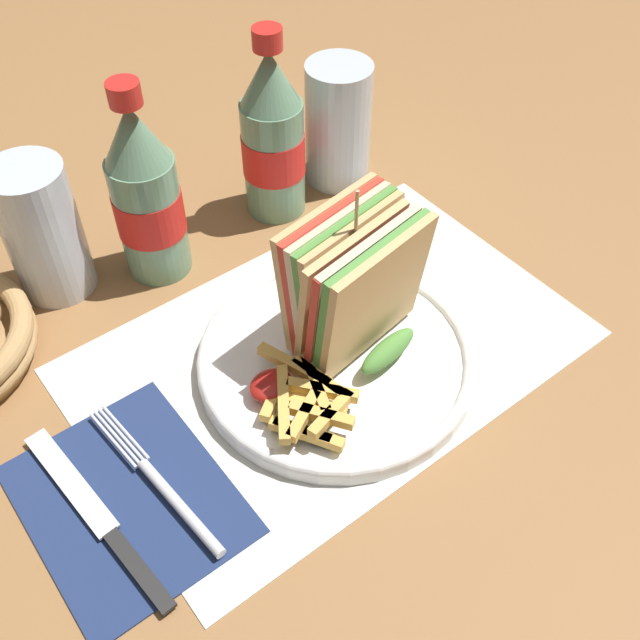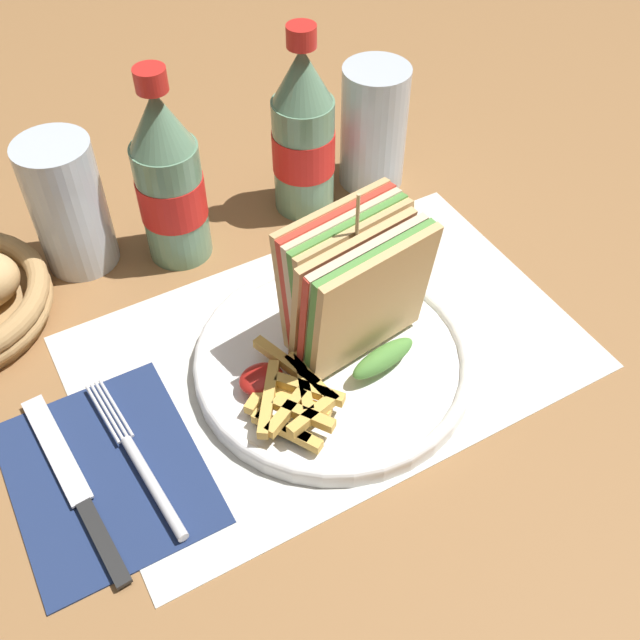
% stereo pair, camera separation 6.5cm
% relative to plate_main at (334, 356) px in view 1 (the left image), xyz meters
% --- Properties ---
extents(ground_plane, '(4.00, 4.00, 0.00)m').
position_rel_plate_main_xyz_m(ground_plane, '(-0.01, -0.00, -0.01)').
color(ground_plane, olive).
extents(placemat, '(0.44, 0.29, 0.00)m').
position_rel_plate_main_xyz_m(placemat, '(0.01, 0.01, -0.01)').
color(placemat, silver).
rests_on(placemat, ground_plane).
extents(plate_main, '(0.25, 0.25, 0.02)m').
position_rel_plate_main_xyz_m(plate_main, '(0.00, 0.00, 0.00)').
color(plate_main, white).
rests_on(plate_main, ground_plane).
extents(club_sandwich, '(0.13, 0.11, 0.16)m').
position_rel_plate_main_xyz_m(club_sandwich, '(0.03, 0.01, 0.07)').
color(club_sandwich, tan).
rests_on(club_sandwich, plate_main).
extents(fries_pile, '(0.08, 0.12, 0.02)m').
position_rel_plate_main_xyz_m(fries_pile, '(-0.06, -0.04, 0.02)').
color(fries_pile, gold).
rests_on(fries_pile, plate_main).
extents(ketchup_blob, '(0.04, 0.03, 0.01)m').
position_rel_plate_main_xyz_m(ketchup_blob, '(-0.07, -0.00, 0.02)').
color(ketchup_blob, maroon).
rests_on(ketchup_blob, plate_main).
extents(napkin, '(0.14, 0.18, 0.00)m').
position_rel_plate_main_xyz_m(napkin, '(-0.21, -0.01, -0.01)').
color(napkin, navy).
rests_on(napkin, ground_plane).
extents(fork, '(0.03, 0.17, 0.01)m').
position_rel_plate_main_xyz_m(fork, '(-0.19, -0.03, -0.00)').
color(fork, silver).
rests_on(fork, napkin).
extents(knife, '(0.03, 0.20, 0.00)m').
position_rel_plate_main_xyz_m(knife, '(-0.24, -0.01, -0.00)').
color(knife, black).
rests_on(knife, napkin).
extents(coke_bottle_near, '(0.07, 0.07, 0.20)m').
position_rel_plate_main_xyz_m(coke_bottle_near, '(-0.06, 0.21, 0.08)').
color(coke_bottle_near, slate).
rests_on(coke_bottle_near, ground_plane).
extents(coke_bottle_far, '(0.07, 0.07, 0.20)m').
position_rel_plate_main_xyz_m(coke_bottle_far, '(0.09, 0.21, 0.08)').
color(coke_bottle_far, slate).
rests_on(coke_bottle_far, ground_plane).
extents(glass_near, '(0.07, 0.07, 0.14)m').
position_rel_plate_main_xyz_m(glass_near, '(0.18, 0.22, 0.05)').
color(glass_near, silver).
rests_on(glass_near, ground_plane).
extents(glass_far, '(0.07, 0.07, 0.14)m').
position_rel_plate_main_xyz_m(glass_far, '(-0.15, 0.25, 0.05)').
color(glass_far, silver).
rests_on(glass_far, ground_plane).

